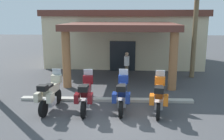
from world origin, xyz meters
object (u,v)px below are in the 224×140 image
object	(u,v)px
motorcycle_blue	(122,94)
pedestrian	(127,63)
motorcycle_cream	(50,94)
palm_tree_near_portico	(197,1)
motorcycle_maroon	(86,95)
motorcycle_orange	(159,96)
motel_building	(124,36)

from	to	relation	value
motorcycle_blue	pedestrian	distance (m)	5.45
pedestrian	motorcycle_cream	bearing A→B (deg)	39.91
palm_tree_near_portico	motorcycle_blue	bearing A→B (deg)	-125.87
motorcycle_cream	pedestrian	xyz separation A→B (m)	(3.22, 5.55, 0.27)
motorcycle_maroon	motorcycle_orange	size ratio (longest dim) A/B	1.00
motorcycle_maroon	palm_tree_near_portico	bearing A→B (deg)	-44.25
motorcycle_blue	motorcycle_orange	xyz separation A→B (m)	(1.50, -0.16, 0.00)
motorcycle_blue	pedestrian	world-z (taller)	pedestrian
palm_tree_near_portico	pedestrian	bearing A→B (deg)	-171.62
motel_building	motorcycle_maroon	world-z (taller)	motel_building
motorcycle_maroon	motorcycle_orange	xyz separation A→B (m)	(3.00, -0.04, 0.00)
motorcycle_cream	palm_tree_near_portico	size ratio (longest dim) A/B	0.36
motorcycle_maroon	palm_tree_near_portico	xyz separation A→B (m)	(5.88, 6.18, 4.05)
motel_building	motorcycle_blue	distance (m)	11.15
motorcycle_maroon	motorcycle_blue	size ratio (longest dim) A/B	1.00
motorcycle_cream	motorcycle_maroon	bearing A→B (deg)	-84.81
motel_building	palm_tree_near_portico	size ratio (longest dim) A/B	1.99
motorcycle_maroon	motorcycle_orange	distance (m)	3.00
pedestrian	motorcycle_blue	bearing A→B (deg)	67.80
motorcycle_maroon	pedestrian	bearing A→B (deg)	-17.78
motorcycle_maroon	pedestrian	xyz separation A→B (m)	(1.71, 5.56, 0.27)
motel_building	motorcycle_blue	world-z (taller)	motel_building
motel_building	pedestrian	distance (m)	5.74
motel_building	motorcycle_cream	xyz separation A→B (m)	(-3.03, -11.15, -1.47)
motorcycle_cream	motorcycle_orange	world-z (taller)	same
motorcycle_maroon	motorcycle_orange	bearing A→B (deg)	-91.46
motorcycle_cream	motorcycle_orange	distance (m)	4.51
motorcycle_cream	palm_tree_near_portico	xyz separation A→B (m)	(7.39, 6.16, 4.05)
motorcycle_cream	pedestrian	bearing A→B (deg)	-24.21
motorcycle_blue	motorcycle_orange	distance (m)	1.51
motorcycle_orange	pedestrian	distance (m)	5.76
motel_building	motorcycle_maroon	bearing A→B (deg)	-95.96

